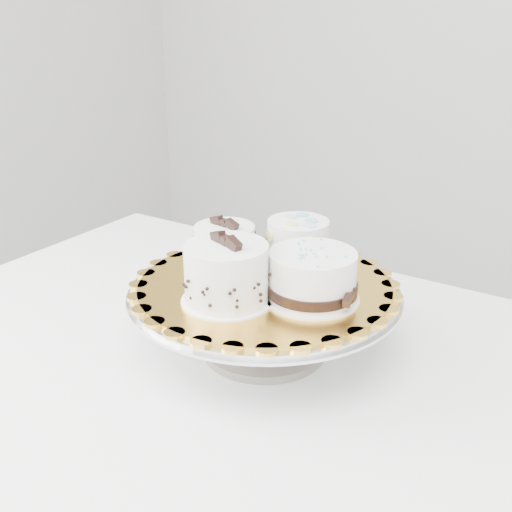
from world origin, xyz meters
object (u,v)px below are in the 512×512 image
Objects in this scene: table at (260,408)px; cake_swirl at (226,275)px; cake_board at (265,285)px; cake_banded at (225,249)px; cake_stand at (264,308)px; cake_ribbon at (313,278)px; cake_dots at (298,242)px.

cake_swirl is (-0.02, -0.04, 0.22)m from table.
cake_banded is at bearing 174.23° from cake_board.
table is 9.71× the size of cake_swirl.
cake_board is 0.09m from cake_swirl.
cake_banded is (-0.08, 0.01, 0.07)m from cake_stand.
cake_ribbon is at bearing 0.08° from cake_board.
cake_ribbon is at bearing -32.16° from cake_dots.
cake_ribbon is at bearing 1.66° from cake_banded.
cake_dots is (0.07, 0.08, 0.00)m from cake_banded.
cake_banded is at bearing 152.03° from table.
cake_ribbon is (0.08, 0.00, 0.03)m from cake_board.
table is at bearing -17.91° from cake_banded.
cake_stand is 3.85× the size of cake_banded.
cake_dots is at bearing 52.27° from cake_banded.
table is 0.23m from cake_ribbon.
cake_board is at bearing 162.11° from cake_ribbon.
cake_dots is (-0.01, 0.09, 0.07)m from cake_stand.
cake_banded is 0.69× the size of cake_ribbon.
cake_swirl is (-0.00, -0.08, 0.08)m from cake_stand.
cake_banded is at bearing 159.17° from cake_ribbon.
cake_swirl is 0.12m from cake_ribbon.
cake_stand is 0.04m from cake_board.
cake_ribbon is (0.09, 0.08, -0.01)m from cake_swirl.
cake_dots is at bearing 94.21° from cake_board.
table is 3.67× the size of cake_board.
cake_board is at bearing -1.26° from cake_banded.
cake_stand is at bearing 114.41° from table.
cake_dots reaches higher than cake_stand.
cake_board is at bearing 101.61° from cake_swirl.
cake_board reaches higher than cake_stand.
cake_swirl is 1.34× the size of cake_banded.
cake_dots is at bearing 105.72° from cake_swirl.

